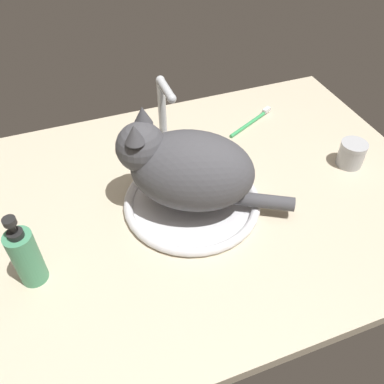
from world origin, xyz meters
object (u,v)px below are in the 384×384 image
object	(u,v)px
faucet	(164,126)
toothbrush	(251,122)
sink_basin	(192,201)
metal_jar	(352,154)
cat	(183,167)
soap_pump_bottle	(26,256)

from	to	relation	value
faucet	toothbrush	bearing A→B (deg)	8.82
faucet	toothbrush	xyz separation A→B (cm)	(27.63, 4.29, -8.15)
sink_basin	faucet	world-z (taller)	faucet
faucet	metal_jar	bearing A→B (deg)	-25.76
faucet	cat	world-z (taller)	cat
faucet	metal_jar	size ratio (longest dim) A/B	3.32
sink_basin	cat	size ratio (longest dim) A/B	0.85
sink_basin	soap_pump_bottle	bearing A→B (deg)	-167.48
sink_basin	faucet	size ratio (longest dim) A/B	1.44
sink_basin	cat	xyz separation A→B (cm)	(-1.65, 0.94, 10.23)
cat	metal_jar	bearing A→B (deg)	-1.78
sink_basin	metal_jar	bearing A→B (deg)	-0.61
toothbrush	sink_basin	bearing A→B (deg)	-138.26
sink_basin	soap_pump_bottle	size ratio (longest dim) A/B	1.84
faucet	toothbrush	distance (cm)	29.13
sink_basin	toothbrush	xyz separation A→B (cm)	(27.63, 24.65, -0.30)
sink_basin	toothbrush	distance (cm)	37.03
soap_pump_bottle	toothbrush	size ratio (longest dim) A/B	1.04
cat	toothbrush	size ratio (longest dim) A/B	2.23
faucet	soap_pump_bottle	distance (cm)	46.00
toothbrush	cat	bearing A→B (deg)	-141.00
sink_basin	cat	bearing A→B (deg)	150.40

